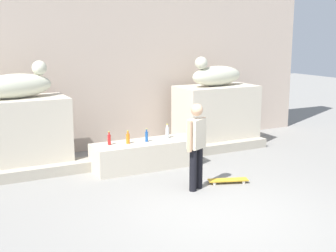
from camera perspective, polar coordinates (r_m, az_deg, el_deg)
The scene contains 14 objects.
ground_plane at distance 7.62m, azimuth 6.83°, elevation -11.15°, with size 40.00×40.00×0.00m, color gray.
facade_wall at distance 11.82m, azimuth -7.71°, elevation 12.55°, with size 11.85×0.60×6.29m, color #C1AD9C.
pedestal_left at distance 10.20m, azimuth -18.41°, elevation -1.08°, with size 2.09×1.15×1.59m, color beige.
pedestal_right at distance 12.01m, azimuth 6.12°, elevation 1.32°, with size 2.09×1.15×1.59m, color beige.
statue_reclining_left at distance 10.04m, azimuth -18.62°, elevation 4.97°, with size 1.68×0.89×0.78m.
statue_reclining_right at distance 11.84m, azimuth 6.10°, elevation 6.45°, with size 1.67×0.82×0.78m.
ledge_block at distance 10.02m, azimuth -2.81°, elevation -3.65°, with size 2.41×0.80×0.59m, color beige.
skater at distance 8.47m, azimuth 3.63°, elevation -2.15°, with size 0.50×0.33×1.67m.
skateboard at distance 9.13m, azimuth 7.64°, elevation -6.82°, with size 0.82×0.45×0.08m.
bottle_blue at distance 9.93m, azimuth -2.74°, elevation -1.31°, with size 0.06×0.06×0.29m.
bottle_orange at distance 9.78m, azimuth -5.11°, elevation -1.57°, with size 0.08×0.08×0.29m.
bottle_red at distance 9.71m, azimuth -7.48°, elevation -1.70°, with size 0.07×0.07×0.29m.
bottle_clear at distance 10.25m, azimuth -0.10°, elevation -0.79°, with size 0.08×0.08×0.33m.
stair_step at distance 10.48m, azimuth -3.84°, elevation -4.02°, with size 7.15×0.50×0.23m, color #A9A08F.
Camera 1 is at (-3.97, -5.79, 2.95)m, focal length 47.99 mm.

